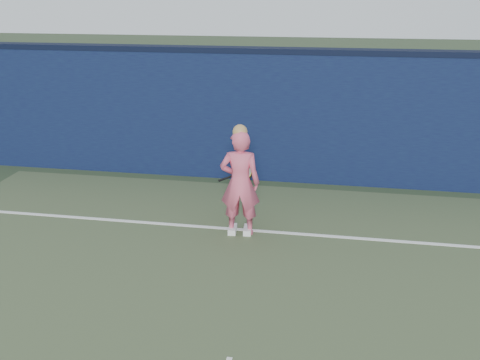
# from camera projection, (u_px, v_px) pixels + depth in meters

# --- Properties ---
(backstop_wall) EXTENTS (24.00, 0.40, 2.50)m
(backstop_wall) POSITION_uv_depth(u_px,v_px,m) (281.00, 119.00, 9.95)
(backstop_wall) COLOR #0C1035
(backstop_wall) RESTS_ON ground
(wall_cap) EXTENTS (24.00, 0.42, 0.10)m
(wall_cap) POSITION_uv_depth(u_px,v_px,m) (283.00, 51.00, 9.49)
(wall_cap) COLOR black
(wall_cap) RESTS_ON backstop_wall
(player) EXTENTS (0.64, 0.45, 1.76)m
(player) POSITION_uv_depth(u_px,v_px,m) (240.00, 183.00, 7.76)
(player) COLOR #DE5675
(player) RESTS_ON ground
(racket) EXTENTS (0.56, 0.30, 0.32)m
(racket) POSITION_uv_depth(u_px,v_px,m) (243.00, 173.00, 8.22)
(racket) COLOR black
(racket) RESTS_ON ground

